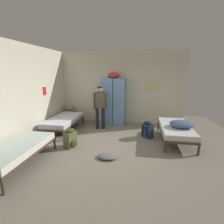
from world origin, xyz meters
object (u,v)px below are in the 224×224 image
(shelf_unit, at_px, (70,113))
(bed_right, at_px, (175,129))
(lotion_bottle, at_px, (71,107))
(clothes_pile_grey, at_px, (108,156))
(locker_bank, at_px, (114,101))
(bedding_heap, at_px, (182,124))
(person_traveler, at_px, (100,104))
(water_bottle, at_px, (68,106))
(bed_left_front, at_px, (17,150))
(bed_left_rear, at_px, (64,120))
(backpack_navy, at_px, (148,130))
(backpack_olive, at_px, (70,138))

(shelf_unit, height_order, bed_right, shelf_unit)
(lotion_bottle, bearing_deg, clothes_pile_grey, -53.20)
(locker_bank, bearing_deg, bedding_heap, -34.28)
(locker_bank, relative_size, person_traveler, 1.30)
(person_traveler, relative_size, water_bottle, 8.13)
(bed_right, height_order, clothes_pile_grey, bed_right)
(bed_left_front, distance_m, bedding_heap, 4.43)
(shelf_unit, bearing_deg, person_traveler, -25.94)
(bed_left_rear, xyz_separation_m, bed_right, (3.82, -0.30, 0.00))
(bed_left_rear, height_order, clothes_pile_grey, bed_left_rear)
(shelf_unit, xyz_separation_m, bed_left_rear, (0.25, -1.15, 0.04))
(bedding_heap, relative_size, backpack_navy, 1.28)
(bed_left_front, bearing_deg, backpack_navy, 36.59)
(locker_bank, distance_m, bed_left_front, 3.95)
(bed_left_rear, relative_size, lotion_bottle, 11.86)
(locker_bank, bearing_deg, shelf_unit, 179.12)
(person_traveler, bearing_deg, bed_left_rear, -161.87)
(bedding_heap, distance_m, backpack_olive, 3.28)
(bed_left_rear, xyz_separation_m, clothes_pile_grey, (1.97, -1.76, -0.33))
(person_traveler, distance_m, water_bottle, 1.79)
(person_traveler, distance_m, backpack_navy, 1.96)
(lotion_bottle, bearing_deg, person_traveler, -25.75)
(bed_left_rear, relative_size, bed_left_front, 1.00)
(locker_bank, xyz_separation_m, water_bottle, (-1.99, 0.05, -0.31))
(shelf_unit, relative_size, backpack_navy, 1.04)
(water_bottle, distance_m, backpack_navy, 3.61)
(bed_left_front, height_order, lotion_bottle, lotion_bottle)
(locker_bank, xyz_separation_m, bed_left_front, (-1.66, -3.54, -0.59))
(shelf_unit, relative_size, water_bottle, 2.92)
(person_traveler, relative_size, backpack_navy, 2.89)
(bed_left_front, relative_size, lotion_bottle, 11.86)
(locker_bank, relative_size, backpack_olive, 3.76)
(bed_left_front, bearing_deg, person_traveler, 65.93)
(water_bottle, height_order, lotion_bottle, water_bottle)
(lotion_bottle, relative_size, backpack_navy, 0.29)
(bed_left_rear, height_order, person_traveler, person_traveler)
(bed_left_front, relative_size, bedding_heap, 2.71)
(bed_right, xyz_separation_m, bedding_heap, (0.14, -0.15, 0.21))
(person_traveler, bearing_deg, bed_right, -15.62)
(bed_left_rear, distance_m, clothes_pile_grey, 2.66)
(bed_left_front, relative_size, person_traveler, 1.19)
(backpack_olive, bearing_deg, locker_bank, 70.73)
(person_traveler, height_order, water_bottle, person_traveler)
(bed_left_rear, bearing_deg, clothes_pile_grey, -41.81)
(lotion_bottle, bearing_deg, bed_left_rear, -80.79)
(bedding_heap, height_order, water_bottle, water_bottle)
(bedding_heap, distance_m, backpack_navy, 1.05)
(person_traveler, distance_m, lotion_bottle, 1.63)
(bedding_heap, relative_size, lotion_bottle, 4.38)
(bed_right, distance_m, clothes_pile_grey, 2.38)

